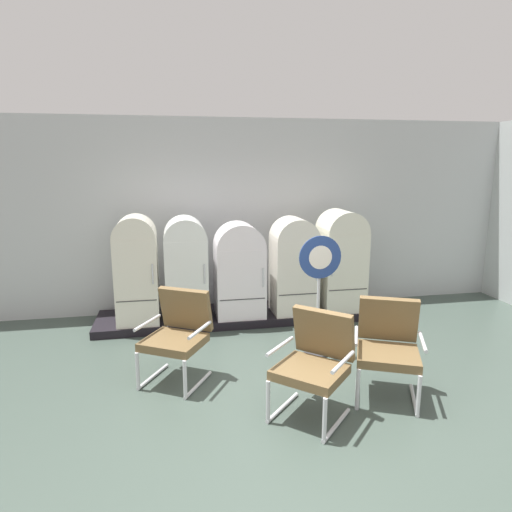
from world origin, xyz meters
The scene contains 12 objects.
ground centered at (0.00, 0.00, -0.03)m, with size 12.00×10.00×0.05m, color #3B4941.
back_wall centered at (0.00, 3.66, 1.55)m, with size 11.76×0.12×3.07m.
display_plinth centered at (0.00, 3.02, 0.06)m, with size 4.41×0.95×0.12m, color black.
refrigerator_0 centered at (-1.56, 2.90, 0.94)m, with size 0.59×0.65×1.54m.
refrigerator_1 centered at (-0.86, 2.93, 0.91)m, with size 0.61×0.71×1.50m.
refrigerator_2 centered at (-0.08, 2.88, 0.85)m, with size 0.72×0.61×1.41m.
refrigerator_3 centered at (0.76, 2.89, 0.89)m, with size 0.65×0.64×1.46m.
refrigerator_4 centered at (1.53, 2.92, 0.94)m, with size 0.65×0.70×1.55m.
armchair_left centered at (-1.02, 1.23, 0.56)m, with size 0.87×0.90×1.01m.
armchair_right centered at (1.10, 0.48, 0.56)m, with size 0.84×0.87×1.01m.
armchair_center centered at (0.24, 0.26, 0.56)m, with size 0.91×0.91×1.01m.
sign_stand centered at (0.71, 1.55, 0.81)m, with size 0.53×0.32×1.53m.
Camera 1 is at (-1.05, -3.52, 2.41)m, focal length 31.43 mm.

